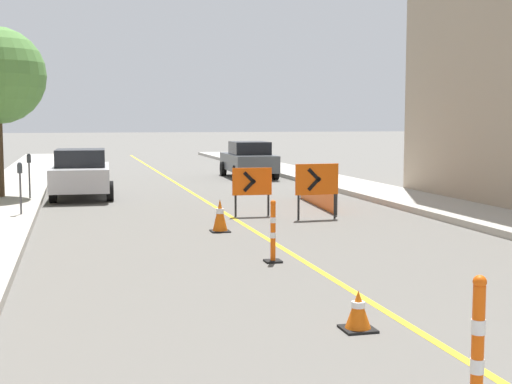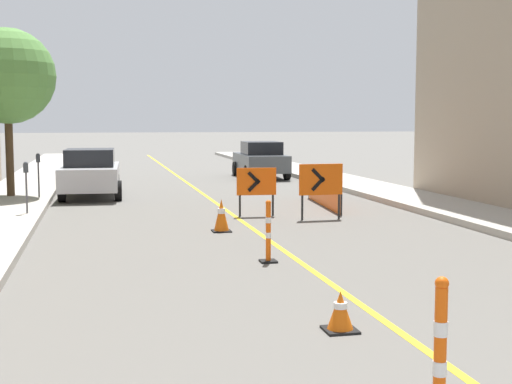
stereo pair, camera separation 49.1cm
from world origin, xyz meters
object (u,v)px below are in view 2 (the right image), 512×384
(traffic_cone_third, at_px, (221,215))
(delineator_post_front, at_px, (440,368))
(delineator_post_rear, at_px, (268,236))
(parked_car_curb_mid, at_px, (261,160))
(arrow_barricade_secondary, at_px, (321,181))
(street_tree_left_near, at_px, (7,76))
(parking_meter_far_curb, at_px, (38,166))
(arrow_barricade_primary, at_px, (256,183))
(parked_car_curb_near, at_px, (90,173))
(traffic_cone_second, at_px, (340,311))
(parking_meter_near_curb, at_px, (26,177))

(traffic_cone_third, relative_size, delineator_post_front, 0.57)
(delineator_post_rear, height_order, parked_car_curb_mid, parked_car_curb_mid)
(traffic_cone_third, bearing_deg, delineator_post_rear, -86.48)
(arrow_barricade_secondary, bearing_deg, street_tree_left_near, 141.26)
(parking_meter_far_curb, bearing_deg, arrow_barricade_secondary, -36.02)
(arrow_barricade_primary, xyz_separation_m, street_tree_left_near, (-6.74, 5.07, 2.99))
(delineator_post_front, height_order, arrow_barricade_primary, delineator_post_front)
(parked_car_curb_near, bearing_deg, street_tree_left_near, -162.17)
(traffic_cone_second, height_order, delineator_post_front, delineator_post_front)
(parking_meter_near_curb, distance_m, street_tree_left_near, 5.36)
(parked_car_curb_mid, bearing_deg, arrow_barricade_primary, -101.56)
(delineator_post_rear, distance_m, parking_meter_far_curb, 11.43)
(traffic_cone_third, bearing_deg, parking_meter_near_curb, 146.65)
(traffic_cone_second, relative_size, street_tree_left_near, 0.09)
(delineator_post_front, height_order, parked_car_curb_mid, parked_car_curb_mid)
(parked_car_curb_mid, bearing_deg, arrow_barricade_secondary, -94.42)
(parked_car_curb_mid, height_order, parking_meter_far_curb, parked_car_curb_mid)
(parking_meter_near_curb, xyz_separation_m, street_tree_left_near, (-0.90, 4.50, 2.76))
(parked_car_curb_near, bearing_deg, delineator_post_rear, -72.42)
(delineator_post_front, height_order, street_tree_left_near, street_tree_left_near)
(parked_car_curb_near, relative_size, parking_meter_near_curb, 3.34)
(arrow_barricade_primary, distance_m, arrow_barricade_secondary, 1.75)
(parked_car_curb_mid, bearing_deg, traffic_cone_second, -98.66)
(delineator_post_front, bearing_deg, parked_car_curb_mid, 80.31)
(parked_car_curb_near, height_order, parking_meter_far_curb, parked_car_curb_near)
(traffic_cone_third, distance_m, parking_meter_near_curb, 5.43)
(arrow_barricade_primary, relative_size, parked_car_curb_mid, 0.29)
(arrow_barricade_secondary, xyz_separation_m, parked_car_curb_mid, (1.43, 13.18, -0.18))
(traffic_cone_second, bearing_deg, parked_car_curb_near, 100.86)
(delineator_post_rear, bearing_deg, traffic_cone_third, 93.52)
(delineator_post_front, bearing_deg, parking_meter_far_curb, 104.10)
(traffic_cone_second, bearing_deg, arrow_barricade_primary, 83.09)
(delineator_post_rear, bearing_deg, arrow_barricade_primary, 79.48)
(delineator_post_rear, bearing_deg, parked_car_curb_mid, 77.58)
(parking_meter_near_curb, bearing_deg, traffic_cone_third, -33.35)
(delineator_post_rear, xyz_separation_m, arrow_barricade_primary, (1.12, 6.03, 0.40))
(delineator_post_rear, height_order, parking_meter_far_curb, parking_meter_far_curb)
(arrow_barricade_secondary, height_order, parking_meter_near_curb, parking_meter_near_curb)
(parking_meter_far_curb, bearing_deg, parking_meter_near_curb, -90.00)
(traffic_cone_third, bearing_deg, parking_meter_far_curb, 123.66)
(traffic_cone_third, xyz_separation_m, parking_meter_near_curb, (-4.49, 2.96, 0.73))
(arrow_barricade_primary, bearing_deg, delineator_post_rear, -97.90)
(parked_car_curb_near, height_order, parked_car_curb_mid, same)
(delineator_post_front, bearing_deg, arrow_barricade_primary, 83.78)
(delineator_post_rear, height_order, street_tree_left_near, street_tree_left_near)
(arrow_barricade_secondary, bearing_deg, delineator_post_rear, -119.47)
(parked_car_curb_mid, bearing_deg, parked_car_curb_near, -136.25)
(arrow_barricade_secondary, bearing_deg, delineator_post_front, -105.83)
(arrow_barricade_primary, height_order, parking_meter_near_curb, parking_meter_near_curb)
(arrow_barricade_secondary, bearing_deg, parked_car_curb_mid, 81.33)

